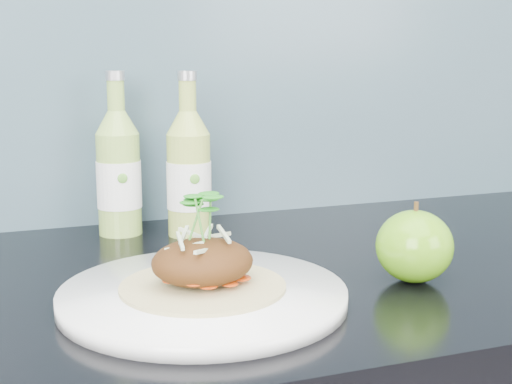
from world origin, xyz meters
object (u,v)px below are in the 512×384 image
at_px(cider_bottle_left, 119,173).
at_px(cider_bottle_right, 189,174).
at_px(green_apple, 414,246).
at_px(dinner_plate, 203,295).

xyz_separation_m(cider_bottle_left, cider_bottle_right, (0.09, -0.04, 0.00)).
relative_size(green_apple, cider_bottle_left, 0.40).
distance_m(cider_bottle_left, cider_bottle_right, 0.10).
xyz_separation_m(dinner_plate, cider_bottle_right, (0.06, 0.28, 0.08)).
bearing_deg(cider_bottle_left, green_apple, -31.92).
bearing_deg(green_apple, cider_bottle_left, 129.57).
bearing_deg(cider_bottle_left, cider_bottle_right, -4.70).
xyz_separation_m(green_apple, cider_bottle_right, (-0.18, 0.29, 0.05)).
relative_size(dinner_plate, cider_bottle_right, 1.43).
bearing_deg(green_apple, dinner_plate, 176.93).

